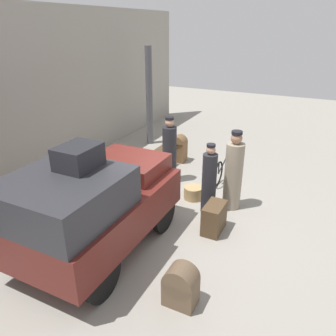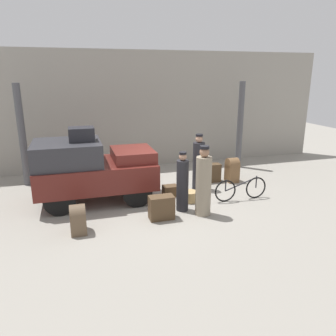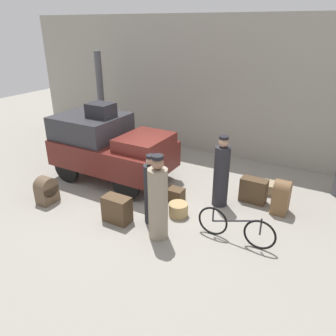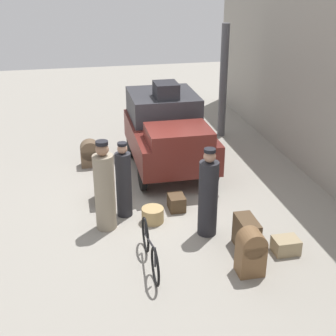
{
  "view_description": "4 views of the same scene",
  "coord_description": "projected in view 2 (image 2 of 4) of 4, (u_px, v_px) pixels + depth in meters",
  "views": [
    {
      "loc": [
        -5.98,
        -2.85,
        3.98
      ],
      "look_at": [
        0.2,
        0.2,
        0.95
      ],
      "focal_mm": 35.0,
      "sensor_mm": 36.0,
      "label": 1
    },
    {
      "loc": [
        -2.43,
        -8.69,
        3.63
      ],
      "look_at": [
        0.2,
        0.2,
        0.95
      ],
      "focal_mm": 35.0,
      "sensor_mm": 36.0,
      "label": 2
    },
    {
      "loc": [
        3.83,
        -6.17,
        4.2
      ],
      "look_at": [
        0.2,
        0.2,
        0.95
      ],
      "focal_mm": 35.0,
      "sensor_mm": 36.0,
      "label": 3
    },
    {
      "loc": [
        9.06,
        -1.65,
        4.99
      ],
      "look_at": [
        0.2,
        0.2,
        0.95
      ],
      "focal_mm": 50.0,
      "sensor_mm": 36.0,
      "label": 4
    }
  ],
  "objects": [
    {
      "name": "suitcase_small_leather",
      "position": [
        170.0,
        191.0,
        10.05
      ],
      "size": [
        0.44,
        0.34,
        0.33
      ],
      "color": "#4C3823",
      "rests_on": "ground"
    },
    {
      "name": "station_building_facade",
      "position": [
        135.0,
        110.0,
        12.81
      ],
      "size": [
        16.0,
        0.15,
        4.5
      ],
      "color": "gray",
      "rests_on": "ground"
    },
    {
      "name": "porter_carrying_trunk",
      "position": [
        199.0,
        164.0,
        10.51
      ],
      "size": [
        0.38,
        0.38,
        1.81
      ],
      "color": "#232328",
      "rests_on": "ground"
    },
    {
      "name": "wicker_basket",
      "position": [
        189.0,
        196.0,
        9.62
      ],
      "size": [
        0.46,
        0.46,
        0.31
      ],
      "color": "tan",
      "rests_on": "ground"
    },
    {
      "name": "suitcase_black_upright",
      "position": [
        211.0,
        173.0,
        11.35
      ],
      "size": [
        0.66,
        0.33,
        0.63
      ],
      "color": "#4C3823",
      "rests_on": "ground"
    },
    {
      "name": "bicycle",
      "position": [
        241.0,
        189.0,
        9.69
      ],
      "size": [
        1.67,
        0.04,
        0.7
      ],
      "color": "black",
      "rests_on": "ground"
    },
    {
      "name": "truck",
      "position": [
        91.0,
        168.0,
        9.45
      ],
      "size": [
        3.36,
        1.87,
        1.82
      ],
      "color": "black",
      "rests_on": "ground"
    },
    {
      "name": "canopy_pillar_right",
      "position": [
        240.0,
        125.0,
        12.81
      ],
      "size": [
        0.23,
        0.23,
        3.36
      ],
      "color": "#4C4C51",
      "rests_on": "ground"
    },
    {
      "name": "ground_plane",
      "position": [
        163.0,
        201.0,
        9.68
      ],
      "size": [
        30.0,
        30.0,
        0.0
      ],
      "primitive_type": "plane",
      "color": "gray"
    },
    {
      "name": "canopy_pillar_left",
      "position": [
        22.0,
        136.0,
        10.66
      ],
      "size": [
        0.23,
        0.23,
        3.36
      ],
      "color": "#4C4C51",
      "rests_on": "ground"
    },
    {
      "name": "conductor_in_dark_uniform",
      "position": [
        203.0,
        184.0,
        8.55
      ],
      "size": [
        0.41,
        0.41,
        1.87
      ],
      "color": "gray",
      "rests_on": "ground"
    },
    {
      "name": "suitcase_tan_flat",
      "position": [
        78.0,
        219.0,
        7.68
      ],
      "size": [
        0.36,
        0.5,
        0.7
      ],
      "color": "brown",
      "rests_on": "ground"
    },
    {
      "name": "trunk_umber_medium",
      "position": [
        210.0,
        171.0,
        12.1
      ],
      "size": [
        0.37,
        0.47,
        0.29
      ],
      "color": "#9E8966",
      "rests_on": "ground"
    },
    {
      "name": "trunk_barrel_dark",
      "position": [
        232.0,
        169.0,
        11.33
      ],
      "size": [
        0.37,
        0.45,
        0.85
      ],
      "color": "brown",
      "rests_on": "ground"
    },
    {
      "name": "trunk_on_truck_roof",
      "position": [
        81.0,
        134.0,
        9.12
      ],
      "size": [
        0.7,
        0.57,
        0.38
      ],
      "color": "#232328",
      "rests_on": "truck"
    },
    {
      "name": "porter_with_bicycle",
      "position": [
        182.0,
        184.0,
        8.85
      ],
      "size": [
        0.33,
        0.33,
        1.65
      ],
      "color": "#232328",
      "rests_on": "ground"
    },
    {
      "name": "trunk_wicker_pale",
      "position": [
        161.0,
        208.0,
        8.43
      ],
      "size": [
        0.64,
        0.36,
        0.62
      ],
      "color": "#4C3823",
      "rests_on": "ground"
    }
  ]
}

